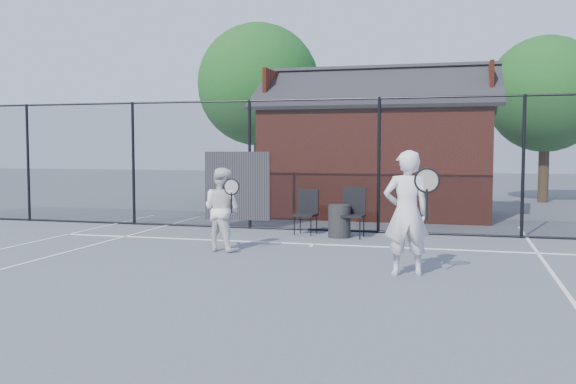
% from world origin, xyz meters
% --- Properties ---
extents(ground, '(80.00, 80.00, 0.00)m').
position_xyz_m(ground, '(0.00, 0.00, 0.00)').
color(ground, '#4F545A').
rests_on(ground, ground).
extents(court_lines, '(11.02, 18.00, 0.01)m').
position_xyz_m(court_lines, '(0.00, -1.32, 0.01)').
color(court_lines, silver).
rests_on(court_lines, ground).
extents(fence, '(22.04, 3.00, 3.00)m').
position_xyz_m(fence, '(-0.30, 5.00, 1.45)').
color(fence, black).
rests_on(fence, ground).
extents(clubhouse, '(6.50, 4.36, 4.19)m').
position_xyz_m(clubhouse, '(0.50, 9.00, 1.61)').
color(clubhouse, maroon).
rests_on(clubhouse, ground).
extents(tree_left, '(4.48, 4.48, 6.44)m').
position_xyz_m(tree_left, '(-4.50, 13.50, 4.19)').
color(tree_left, black).
rests_on(tree_left, ground).
extents(tree_right, '(3.97, 3.97, 5.70)m').
position_xyz_m(tree_right, '(5.50, 14.50, 3.71)').
color(tree_right, black).
rests_on(tree_right, ground).
extents(player_front, '(0.88, 0.70, 1.86)m').
position_xyz_m(player_front, '(1.99, 0.40, 0.93)').
color(player_front, silver).
rests_on(player_front, ground).
extents(player_back, '(0.89, 0.77, 1.53)m').
position_xyz_m(player_back, '(-1.48, 1.82, 0.77)').
color(player_back, white).
rests_on(player_back, ground).
extents(chair_left, '(0.50, 0.52, 0.95)m').
position_xyz_m(chair_left, '(-0.50, 4.35, 0.48)').
color(chair_left, black).
rests_on(chair_left, ground).
extents(chair_right, '(0.52, 0.54, 1.03)m').
position_xyz_m(chair_right, '(0.56, 4.10, 0.52)').
color(chair_right, black).
rests_on(chair_right, ground).
extents(waste_bin, '(0.57, 0.57, 0.69)m').
position_xyz_m(waste_bin, '(0.29, 4.10, 0.35)').
color(waste_bin, black).
rests_on(waste_bin, ground).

